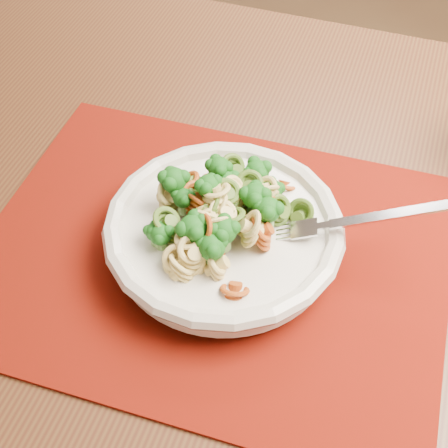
{
  "coord_description": "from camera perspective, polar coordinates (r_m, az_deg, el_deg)",
  "views": [
    {
      "loc": [
        -0.57,
        -0.7,
        1.26
      ],
      "look_at": [
        -0.54,
        -0.3,
        0.79
      ],
      "focal_mm": 50.0,
      "sensor_mm": 36.0,
      "label": 1
    }
  ],
  "objects": [
    {
      "name": "pasta_broccoli_heap",
      "position": [
        0.61,
        -0.0,
        0.37
      ],
      "size": [
        0.2,
        0.2,
        0.06
      ],
      "primitive_type": null,
      "color": "#D1BE67",
      "rests_on": "pasta_bowl"
    },
    {
      "name": "pasta_bowl",
      "position": [
        0.62,
        -0.0,
        -0.7
      ],
      "size": [
        0.24,
        0.24,
        0.05
      ],
      "color": "beige",
      "rests_on": "placemat"
    },
    {
      "name": "fork",
      "position": [
        0.61,
        7.34,
        -0.44
      ],
      "size": [
        0.18,
        0.05,
        0.08
      ],
      "primitive_type": null,
      "rotation": [
        0.0,
        -0.35,
        -0.16
      ],
      "color": "silver",
      "rests_on": "pasta_bowl"
    },
    {
      "name": "placemat",
      "position": [
        0.64,
        -1.05,
        -2.76
      ],
      "size": [
        0.57,
        0.52,
        0.0
      ],
      "primitive_type": "cube",
      "rotation": [
        0.0,
        0.0,
        -0.38
      ],
      "color": "#640904",
      "rests_on": "dining_table"
    },
    {
      "name": "dining_table",
      "position": [
        0.78,
        0.09,
        -4.02
      ],
      "size": [
        1.47,
        1.23,
        0.75
      ],
      "rotation": [
        0.0,
        0.0,
        -0.41
      ],
      "color": "#482B14",
      "rests_on": "ground"
    }
  ]
}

